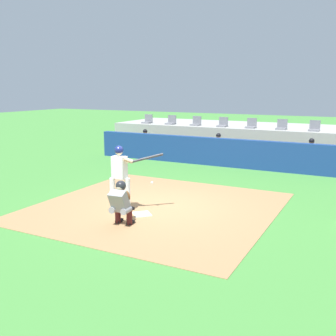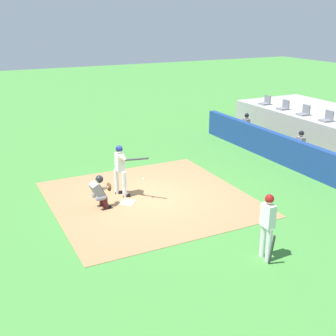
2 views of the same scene
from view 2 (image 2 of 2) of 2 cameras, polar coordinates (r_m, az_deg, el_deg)
The scene contains 14 objects.
ground_plane at distance 14.84m, azimuth -2.43°, elevation -4.04°, with size 80.00×80.00×0.00m, color #428438.
dirt_infield at distance 14.84m, azimuth -2.43°, elevation -4.02°, with size 6.40×6.40×0.01m, color #9E754C.
home_plate at distance 14.55m, azimuth -5.31°, elevation -4.50°, with size 0.44×0.44×0.02m, color white.
batter_at_plate at distance 14.78m, azimuth -6.24°, elevation 0.07°, with size 1.30×0.79×1.80m.
catcher_crouched at distance 14.08m, azimuth -8.88°, elevation -2.93°, with size 0.51×1.90×1.13m.
on_deck_batter at distance 11.18m, azimuth 12.93°, elevation -7.04°, with size 0.58×0.23×1.79m.
dugout_wall at distance 18.09m, azimuth 16.68°, elevation 1.53°, with size 13.00×0.30×1.20m, color navy.
dugout_bench at distance 18.88m, azimuth 18.81°, elevation 0.85°, with size 11.80×0.44×0.45m, color olive.
dugout_player_0 at distance 22.14m, azimuth 9.94°, elevation 5.47°, with size 0.49×0.70×1.30m.
dugout_player_1 at distance 19.29m, azimuth 16.66°, elevation 2.86°, with size 0.49×0.70×1.30m.
stadium_seat_0 at distance 23.94m, azimuth 12.66°, elevation 8.44°, with size 0.46×0.46×0.48m.
stadium_seat_1 at distance 22.86m, azimuth 14.93°, elevation 7.75°, with size 0.46×0.46×0.48m.
stadium_seat_2 at distance 21.82m, azimuth 17.41°, elevation 6.99°, with size 0.46×0.46×0.48m.
stadium_seat_3 at distance 20.83m, azimuth 20.12°, elevation 6.13°, with size 0.46×0.46×0.48m.
Camera 2 is at (12.45, -5.51, 5.91)m, focal length 46.51 mm.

